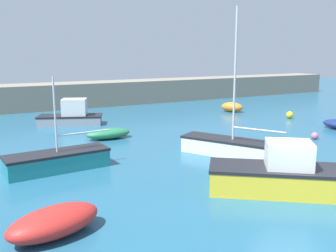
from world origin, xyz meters
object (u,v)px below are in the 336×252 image
object	(u,v)px
rowboat_blue_near	(109,133)
sailboat_twin_hulled	(58,161)
mooring_buoy_yellow	(290,115)
cabin_cruiser_white	(72,115)
motorboat_with_cabin	(279,175)
dinghy_near_pier	(232,107)
mooring_buoy_pink	(315,136)
rowboat_white_midwater	(54,222)
sailboat_tall_mast	(233,147)

from	to	relation	value
rowboat_blue_near	sailboat_twin_hulled	size ratio (longest dim) A/B	0.57
mooring_buoy_yellow	sailboat_twin_hulled	bearing A→B (deg)	-166.53
mooring_buoy_yellow	cabin_cruiser_white	bearing A→B (deg)	159.88
motorboat_with_cabin	dinghy_near_pier	size ratio (longest dim) A/B	2.27
mooring_buoy_pink	mooring_buoy_yellow	bearing A→B (deg)	54.29
rowboat_blue_near	mooring_buoy_pink	world-z (taller)	rowboat_blue_near
cabin_cruiser_white	rowboat_white_midwater	xyz separation A→B (m)	(-5.08, -16.98, -0.27)
rowboat_blue_near	dinghy_near_pier	xyz separation A→B (m)	(13.61, 4.82, 0.11)
rowboat_blue_near	sailboat_tall_mast	xyz separation A→B (m)	(4.23, -6.92, 0.16)
cabin_cruiser_white	mooring_buoy_yellow	world-z (taller)	cabin_cruiser_white
dinghy_near_pier	rowboat_white_midwater	distance (m)	25.18
rowboat_blue_near	cabin_cruiser_white	size ratio (longest dim) A/B	0.57
cabin_cruiser_white	dinghy_near_pier	bearing A→B (deg)	-160.74
sailboat_tall_mast	sailboat_twin_hulled	world-z (taller)	sailboat_tall_mast
sailboat_tall_mast	mooring_buoy_pink	size ratio (longest dim) A/B	17.32
rowboat_blue_near	mooring_buoy_pink	distance (m)	12.83
sailboat_tall_mast	sailboat_twin_hulled	size ratio (longest dim) A/B	1.53
cabin_cruiser_white	mooring_buoy_pink	bearing A→B (deg)	157.37
cabin_cruiser_white	mooring_buoy_yellow	bearing A→B (deg)	-177.04
cabin_cruiser_white	dinghy_near_pier	size ratio (longest dim) A/B	2.16
dinghy_near_pier	rowboat_blue_near	bearing A→B (deg)	82.33
motorboat_with_cabin	rowboat_white_midwater	xyz separation A→B (m)	(-8.28, 0.69, -0.28)
sailboat_tall_mast	rowboat_white_midwater	xyz separation A→B (m)	(-10.05, -4.29, -0.07)
cabin_cruiser_white	dinghy_near_pier	distance (m)	14.38
motorboat_with_cabin	dinghy_near_pier	distance (m)	20.09
motorboat_with_cabin	rowboat_blue_near	bearing A→B (deg)	-40.21
rowboat_blue_near	rowboat_white_midwater	world-z (taller)	rowboat_white_midwater
rowboat_white_midwater	dinghy_near_pier	bearing A→B (deg)	-156.58
sailboat_twin_hulled	dinghy_near_pier	xyz separation A→B (m)	(17.87, 9.77, -0.01)
sailboat_twin_hulled	dinghy_near_pier	distance (m)	20.37
sailboat_tall_mast	sailboat_twin_hulled	xyz separation A→B (m)	(-8.49, 1.97, -0.04)
motorboat_with_cabin	dinghy_near_pier	world-z (taller)	motorboat_with_cabin
cabin_cruiser_white	rowboat_blue_near	bearing A→B (deg)	120.33
dinghy_near_pier	cabin_cruiser_white	bearing A→B (deg)	59.02
rowboat_blue_near	rowboat_white_midwater	bearing A→B (deg)	63.92
sailboat_twin_hulled	mooring_buoy_pink	xyz separation A→B (m)	(15.39, -1.43, -0.23)
motorboat_with_cabin	mooring_buoy_pink	distance (m)	10.28
motorboat_with_cabin	mooring_buoy_pink	bearing A→B (deg)	-109.46
rowboat_blue_near	mooring_buoy_yellow	bearing A→B (deg)	-179.38
sailboat_twin_hulled	rowboat_white_midwater	xyz separation A→B (m)	(-1.55, -6.26, -0.03)
sailboat_tall_mast	cabin_cruiser_white	world-z (taller)	sailboat_tall_mast
sailboat_tall_mast	motorboat_with_cabin	bearing A→B (deg)	132.28
rowboat_white_midwater	mooring_buoy_yellow	xyz separation A→B (m)	(21.39, 11.01, -0.14)
rowboat_blue_near	cabin_cruiser_white	distance (m)	5.83
dinghy_near_pier	sailboat_tall_mast	bearing A→B (deg)	114.20
rowboat_blue_near	dinghy_near_pier	size ratio (longest dim) A/B	1.22
rowboat_blue_near	sailboat_twin_hulled	distance (m)	6.53
sailboat_twin_hulled	dinghy_near_pier	size ratio (longest dim) A/B	2.13
rowboat_blue_near	mooring_buoy_pink	size ratio (longest dim) A/B	6.48
cabin_cruiser_white	dinghy_near_pier	world-z (taller)	cabin_cruiser_white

